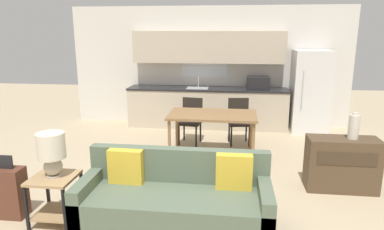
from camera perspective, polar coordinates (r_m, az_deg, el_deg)
wall_back at (r=8.00m, az=2.80°, el=8.11°), size 6.40×0.07×2.70m
kitchen_counter at (r=7.77m, az=2.74°, el=4.15°), size 3.59×0.65×2.15m
refrigerator at (r=7.81m, az=19.05°, el=3.72°), size 0.77×0.76×1.76m
dining_table at (r=5.85m, az=3.41°, el=-0.43°), size 1.48×0.86×0.78m
couch at (r=3.92m, az=-2.76°, el=-13.59°), size 2.08×0.80×0.83m
side_table at (r=4.25m, az=-21.89°, el=-11.77°), size 0.48×0.48×0.56m
table_lamp at (r=4.08m, az=-22.36°, el=-5.55°), size 0.30×0.30×0.51m
credenza at (r=5.16m, az=23.66°, el=-7.50°), size 0.94×0.40×0.74m
vase at (r=5.04m, az=25.37°, el=-1.75°), size 0.14×0.14×0.36m
dining_chair_far_left at (r=6.67m, az=-0.18°, el=-0.59°), size 0.48×0.48×0.88m
dining_chair_far_right at (r=6.69m, az=7.82°, el=-0.67°), size 0.47×0.47×0.88m
suitcase at (r=4.66m, az=-28.71°, el=-11.16°), size 0.47×0.22×0.76m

